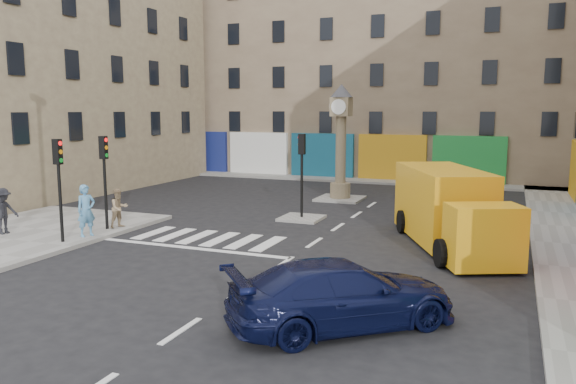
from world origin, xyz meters
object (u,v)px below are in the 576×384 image
Objects in this scene: yellow_van at (449,208)px; pedestrian_tan at (119,208)px; clock_pillar at (341,135)px; pedestrian_blue at (86,210)px; traffic_light_island at (302,162)px; pedestrian_dark at (3,211)px; traffic_light_left_far at (104,167)px; navy_sedan at (342,294)px; traffic_light_left_near at (59,174)px.

pedestrian_tan is at bearing 166.87° from yellow_van.
clock_pillar reaches higher than pedestrian_blue.
traffic_light_island reaches higher than yellow_van.
traffic_light_left_far is at bearing -42.37° from pedestrian_dark.
traffic_light_island is at bearing -16.78° from navy_sedan.
traffic_light_island is at bearing -20.00° from pedestrian_blue.
pedestrian_dark reaches higher than navy_sedan.
yellow_van is at bearing 12.56° from traffic_light_left_far.
traffic_light_left_near reaches higher than pedestrian_tan.
clock_pillar is 12.79m from pedestrian_tan.
traffic_light_left_near is 2.40m from traffic_light_left_far.
pedestrian_dark is (-3.04, -2.21, -1.59)m from traffic_light_left_far.
pedestrian_tan is at bearing -118.63° from clock_pillar.
traffic_light_left_near and traffic_light_left_far have the same top height.
pedestrian_blue is at bearing -81.70° from traffic_light_left_far.
pedestrian_dark is (-3.34, -2.61, 0.09)m from pedestrian_tan.
traffic_light_left_far reaches higher than pedestrian_blue.
navy_sedan is 2.68× the size of pedestrian_blue.
traffic_light_left_far reaches higher than navy_sedan.
traffic_light_island is 2.33× the size of pedestrian_tan.
navy_sedan is at bearing -65.31° from traffic_light_island.
traffic_light_left_far is 1.89× the size of pedestrian_blue.
yellow_van reaches higher than pedestrian_blue.
pedestrian_dark is at bearing -144.02° from traffic_light_left_far.
pedestrian_blue is at bearing -115.60° from clock_pillar.
pedestrian_dark is at bearing -124.48° from clock_pillar.
clock_pillar is (0.00, 6.00, 0.96)m from traffic_light_island.
pedestrian_dark is at bearing 34.01° from navy_sedan.
pedestrian_blue reaches higher than navy_sedan.
pedestrian_tan is (0.30, 2.80, -1.68)m from traffic_light_left_near.
pedestrian_blue reaches higher than pedestrian_tan.
yellow_van reaches higher than pedestrian_dark.
traffic_light_left_far is (0.00, 2.40, 0.00)m from traffic_light_left_near.
navy_sedan is (5.23, -17.38, -2.79)m from clock_pillar.
navy_sedan is 3.30× the size of pedestrian_tan.
pedestrian_dark reaches higher than pedestrian_tan.
yellow_van is at bearing -52.29° from clock_pillar.
clock_pillar is 0.79× the size of yellow_van.
traffic_light_left_far reaches higher than pedestrian_tan.
pedestrian_tan is at bearing -140.21° from traffic_light_island.
pedestrian_dark is (-3.24, -0.87, -0.09)m from pedestrian_blue.
traffic_light_island reaches higher than pedestrian_blue.
clock_pillar is 14.33m from pedestrian_blue.
traffic_light_island is 0.70× the size of navy_sedan.
traffic_light_left_near is 13.98m from yellow_van.
traffic_light_left_near reaches higher than pedestrian_blue.
pedestrian_dark is (-9.34, -13.61, -2.51)m from clock_pillar.
clock_pillar is 11.00m from yellow_van.
pedestrian_tan is at bearing 53.36° from traffic_light_left_far.
traffic_light_left_near is 3.44m from pedestrian_dark.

